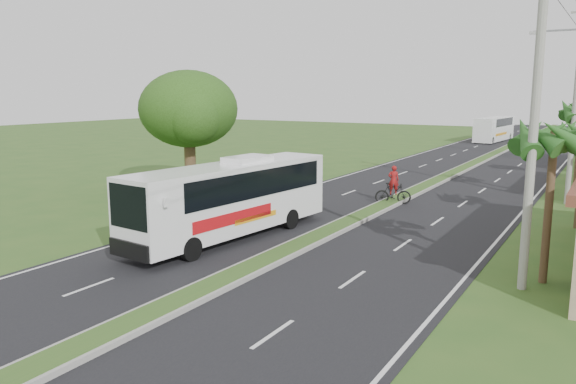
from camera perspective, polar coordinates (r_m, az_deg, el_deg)
The scene contains 12 objects.
ground at distance 20.72m, azimuth -2.36°, elevation -7.31°, with size 180.00×180.00×0.00m, color #2F541E.
road_asphalt at distance 38.61m, azimuth 14.04°, elevation 0.58°, with size 14.00×160.00×0.02m, color black.
median_strip at distance 38.60m, azimuth 14.04°, elevation 0.72°, with size 1.20×160.00×0.18m.
lane_edge_left at distance 41.00m, azimuth 5.05°, elevation 1.38°, with size 0.12×160.00×0.01m, color silver.
lane_edge_right at distance 37.30m, azimuth 23.93°, elevation -0.33°, with size 0.12×160.00×0.01m, color silver.
palm_verge_a at distance 19.69m, azimuth 25.43°, elevation 4.89°, with size 2.40×2.40×5.45m.
shade_tree at distance 35.11m, azimuth -10.18°, elevation 8.04°, with size 6.30×6.00×7.54m.
utility_pole_a at distance 18.70m, azimuth 23.81°, elevation 7.65°, with size 1.60×0.28×11.00m.
utility_pole_b at distance 34.63m, azimuth 27.20°, elevation 9.11°, with size 3.20×0.28×12.00m.
coach_bus_main at distance 23.97m, azimuth -5.67°, elevation -0.27°, with size 3.31×10.87×3.46m.
coach_bus_far at distance 76.63m, azimuth 20.22°, elevation 6.15°, with size 3.06×10.58×3.04m.
motorcyclist at distance 31.92m, azimuth 10.63°, elevation 0.14°, with size 2.05×1.27×2.18m.
Camera 1 is at (10.81, -16.55, 6.20)m, focal length 35.00 mm.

